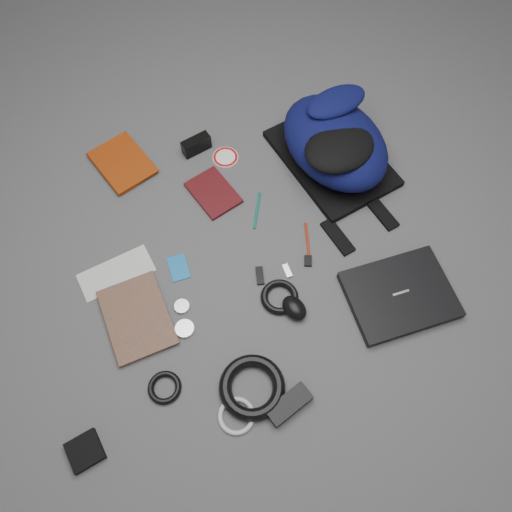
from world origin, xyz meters
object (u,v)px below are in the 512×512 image
object	(u,v)px
backpack	(335,142)
mouse	(294,308)
comic_book	(107,329)
compact_camera	(196,145)
textbook_red	(102,175)
dvd_case	(213,193)
power_brick	(289,404)
pouch	(85,451)
laptop	(400,295)

from	to	relation	value
backpack	mouse	world-z (taller)	backpack
comic_book	compact_camera	size ratio (longest dim) A/B	2.43
textbook_red	comic_book	distance (m)	0.57
backpack	dvd_case	world-z (taller)	backpack
compact_camera	mouse	bearing A→B (deg)	-94.99
comic_book	power_brick	xyz separation A→B (m)	(0.45, -0.36, 0.01)
backpack	comic_book	world-z (taller)	backpack
compact_camera	mouse	distance (m)	0.69
backpack	mouse	bearing A→B (deg)	-135.88
compact_camera	pouch	xyz separation A→B (m)	(-0.51, -0.91, -0.02)
textbook_red	power_brick	world-z (taller)	power_brick
compact_camera	power_brick	xyz separation A→B (m)	(0.05, -0.94, -0.01)
mouse	power_brick	bearing A→B (deg)	-133.18
comic_book	power_brick	world-z (taller)	power_brick
dvd_case	mouse	world-z (taller)	mouse
compact_camera	mouse	size ratio (longest dim) A/B	1.20
comic_book	power_brick	size ratio (longest dim) A/B	1.93
comic_book	textbook_red	bearing A→B (deg)	76.06
laptop	power_brick	world-z (taller)	same
textbook_red	compact_camera	size ratio (longest dim) A/B	2.13
laptop	comic_book	bearing A→B (deg)	169.38
laptop	comic_book	xyz separation A→B (m)	(-0.88, 0.14, -0.01)
textbook_red	power_brick	size ratio (longest dim) A/B	1.69
compact_camera	laptop	bearing A→B (deg)	-74.13
laptop	mouse	size ratio (longest dim) A/B	3.62
mouse	pouch	size ratio (longest dim) A/B	1.00
comic_book	mouse	bearing A→B (deg)	-16.96
textbook_red	comic_book	xyz separation A→B (m)	(-0.06, -0.56, -0.00)
backpack	comic_book	bearing A→B (deg)	-169.28
comic_book	pouch	xyz separation A→B (m)	(-0.11, -0.32, 0.00)
compact_camera	backpack	bearing A→B (deg)	-38.44
comic_book	power_brick	bearing A→B (deg)	-45.67
comic_book	mouse	distance (m)	0.56
laptop	power_brick	distance (m)	0.48
power_brick	pouch	world-z (taller)	power_brick
power_brick	pouch	distance (m)	0.56
textbook_red	compact_camera	distance (m)	0.34
comic_book	mouse	xyz separation A→B (m)	(0.55, -0.09, 0.01)
mouse	backpack	bearing A→B (deg)	36.85
backpack	textbook_red	size ratio (longest dim) A/B	2.15
textbook_red	compact_camera	xyz separation A→B (m)	(0.34, 0.02, 0.02)
compact_camera	mouse	world-z (taller)	compact_camera
dvd_case	compact_camera	distance (m)	0.20
textbook_red	comic_book	bearing A→B (deg)	-118.67
laptop	compact_camera	world-z (taller)	compact_camera
dvd_case	laptop	bearing A→B (deg)	-69.19
pouch	backpack	bearing A→B (deg)	37.44
textbook_red	backpack	bearing A→B (deg)	-32.89
textbook_red	compact_camera	bearing A→B (deg)	-18.03
textbook_red	power_brick	bearing A→B (deg)	-89.24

